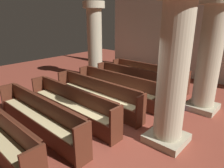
% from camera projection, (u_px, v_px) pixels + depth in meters
% --- Properties ---
extents(ground_plane, '(19.20, 19.20, 0.00)m').
position_uv_depth(ground_plane, '(108.00, 126.00, 5.64)').
color(ground_plane, brown).
extents(back_wall, '(10.00, 0.16, 4.50)m').
position_uv_depth(back_wall, '(199.00, 31.00, 9.18)').
color(back_wall, silver).
rests_on(back_wall, ground).
extents(pew_row_0, '(3.56, 0.46, 0.94)m').
position_uv_depth(pew_row_0, '(147.00, 75.00, 8.69)').
color(pew_row_0, '#562819').
rests_on(pew_row_0, ground).
extents(pew_row_1, '(3.56, 0.46, 0.94)m').
position_uv_depth(pew_row_1, '(133.00, 80.00, 7.98)').
color(pew_row_1, '#562819').
rests_on(pew_row_1, ground).
extents(pew_row_2, '(3.56, 0.47, 0.94)m').
position_uv_depth(pew_row_2, '(117.00, 86.00, 7.27)').
color(pew_row_2, '#562819').
rests_on(pew_row_2, ground).
extents(pew_row_3, '(3.56, 0.46, 0.94)m').
position_uv_depth(pew_row_3, '(96.00, 94.00, 6.56)').
color(pew_row_3, '#562819').
rests_on(pew_row_3, ground).
extents(pew_row_4, '(3.56, 0.46, 0.94)m').
position_uv_depth(pew_row_4, '(71.00, 103.00, 5.85)').
color(pew_row_4, '#562819').
rests_on(pew_row_4, ground).
extents(pew_row_5, '(3.56, 0.47, 0.94)m').
position_uv_depth(pew_row_5, '(39.00, 116.00, 5.14)').
color(pew_row_5, '#562819').
rests_on(pew_row_5, ground).
extents(pillar_aisle_side, '(0.99, 0.99, 3.51)m').
position_uv_depth(pillar_aisle_side, '(210.00, 54.00, 6.05)').
color(pillar_aisle_side, tan).
rests_on(pillar_aisle_side, ground).
extents(pillar_far_side, '(0.99, 0.99, 3.51)m').
position_uv_depth(pillar_far_side, '(95.00, 40.00, 9.43)').
color(pillar_far_side, tan).
rests_on(pillar_far_side, ground).
extents(pillar_aisle_rear, '(0.97, 0.97, 3.51)m').
position_uv_depth(pillar_aisle_rear, '(173.00, 69.00, 4.36)').
color(pillar_aisle_rear, tan).
rests_on(pillar_aisle_rear, ground).
extents(lectern, '(0.48, 0.45, 1.08)m').
position_uv_depth(lectern, '(169.00, 71.00, 9.48)').
color(lectern, '#411E13').
rests_on(lectern, ground).
extents(hymn_book, '(0.16, 0.20, 0.03)m').
position_uv_depth(hymn_book, '(170.00, 67.00, 8.11)').
color(hymn_book, navy).
rests_on(hymn_book, pew_row_0).
extents(kneeler_box_navy, '(0.34, 0.24, 0.28)m').
position_uv_depth(kneeler_box_navy, '(177.00, 106.00, 6.54)').
color(kneeler_box_navy, navy).
rests_on(kneeler_box_navy, ground).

